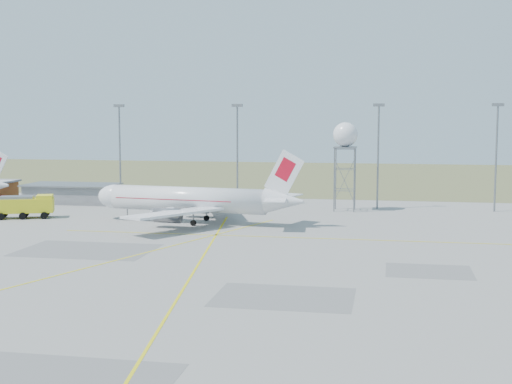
% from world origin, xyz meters
% --- Properties ---
extents(ground, '(400.00, 400.00, 0.00)m').
position_xyz_m(ground, '(0.00, 0.00, 0.00)').
color(ground, gray).
rests_on(ground, ground).
extents(grass_strip, '(400.00, 120.00, 0.03)m').
position_xyz_m(grass_strip, '(0.00, 140.00, 0.01)').
color(grass_strip, '#586537').
rests_on(grass_strip, ground).
extents(building_grey, '(19.00, 10.00, 3.90)m').
position_xyz_m(building_grey, '(-45.00, 64.00, 1.97)').
color(building_grey, gray).
rests_on(building_grey, ground).
extents(mast_a, '(2.20, 0.50, 20.50)m').
position_xyz_m(mast_a, '(-35.00, 66.00, 12.07)').
color(mast_a, slate).
rests_on(mast_a, ground).
extents(mast_b, '(2.20, 0.50, 20.50)m').
position_xyz_m(mast_b, '(-10.00, 66.00, 12.07)').
color(mast_b, slate).
rests_on(mast_b, ground).
extents(mast_c, '(2.20, 0.50, 20.50)m').
position_xyz_m(mast_c, '(18.00, 66.00, 12.07)').
color(mast_c, slate).
rests_on(mast_c, ground).
extents(mast_d, '(2.20, 0.50, 20.50)m').
position_xyz_m(mast_d, '(40.00, 66.00, 12.07)').
color(mast_d, slate).
rests_on(mast_d, ground).
extents(airliner_main, '(37.41, 36.14, 12.74)m').
position_xyz_m(airliner_main, '(-12.66, 41.51, 3.90)').
color(airliner_main, silver).
rests_on(airliner_main, ground).
extents(radar_tower, '(4.68, 4.68, 16.93)m').
position_xyz_m(radar_tower, '(11.86, 62.05, 9.50)').
color(radar_tower, slate).
rests_on(radar_tower, ground).
extents(fire_truck, '(10.77, 6.87, 4.09)m').
position_xyz_m(fire_truck, '(-43.28, 41.44, 1.97)').
color(fire_truck, yellow).
rests_on(fire_truck, ground).
extents(baggage_tug, '(2.48, 2.10, 1.78)m').
position_xyz_m(baggage_tug, '(-57.79, 59.57, 0.67)').
color(baggage_tug, '#AF0C18').
rests_on(baggage_tug, ground).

